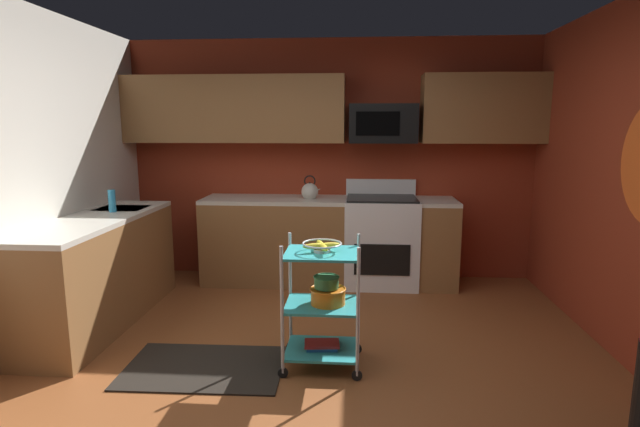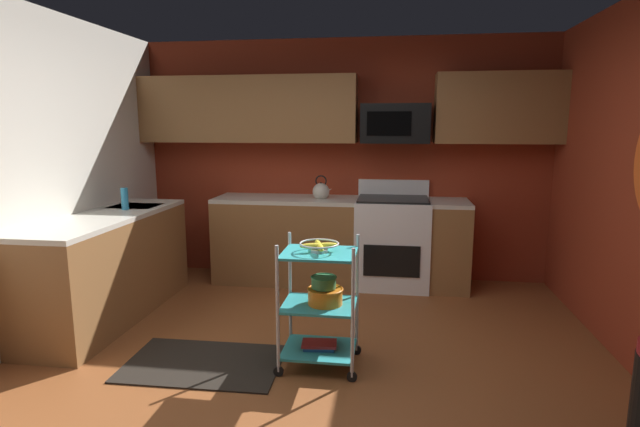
% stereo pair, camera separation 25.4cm
% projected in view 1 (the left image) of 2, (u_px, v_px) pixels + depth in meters
% --- Properties ---
extents(floor, '(4.40, 4.80, 0.04)m').
position_uv_depth(floor, '(310.00, 381.00, 3.34)').
color(floor, brown).
rests_on(floor, ground).
extents(wall_back, '(4.52, 0.06, 2.60)m').
position_uv_depth(wall_back, '(330.00, 160.00, 5.50)').
color(wall_back, maroon).
rests_on(wall_back, ground).
extents(counter_run, '(3.54, 2.51, 0.92)m').
position_uv_depth(counter_run, '(244.00, 251.00, 4.87)').
color(counter_run, brown).
rests_on(counter_run, ground).
extents(oven_range, '(0.76, 0.65, 1.10)m').
position_uv_depth(oven_range, '(381.00, 240.00, 5.28)').
color(oven_range, white).
rests_on(oven_range, ground).
extents(upper_cabinets, '(4.40, 0.33, 0.70)m').
position_uv_depth(upper_cabinets, '(318.00, 109.00, 5.22)').
color(upper_cabinets, brown).
extents(microwave, '(0.70, 0.39, 0.40)m').
position_uv_depth(microwave, '(383.00, 124.00, 5.17)').
color(microwave, black).
extents(rolling_cart, '(0.57, 0.43, 0.91)m').
position_uv_depth(rolling_cart, '(322.00, 304.00, 3.45)').
color(rolling_cart, silver).
rests_on(rolling_cart, ground).
extents(fruit_bowl, '(0.27, 0.27, 0.07)m').
position_uv_depth(fruit_bowl, '(322.00, 245.00, 3.38)').
color(fruit_bowl, silver).
rests_on(fruit_bowl, rolling_cart).
extents(mixing_bowl_large, '(0.25, 0.25, 0.11)m').
position_uv_depth(mixing_bowl_large, '(328.00, 295.00, 3.44)').
color(mixing_bowl_large, orange).
rests_on(mixing_bowl_large, rolling_cart).
extents(mixing_bowl_small, '(0.18, 0.18, 0.08)m').
position_uv_depth(mixing_bowl_small, '(326.00, 282.00, 3.43)').
color(mixing_bowl_small, '#387F4C').
rests_on(mixing_bowl_small, rolling_cart).
extents(book_stack, '(0.26, 0.17, 0.04)m').
position_uv_depth(book_stack, '(322.00, 345.00, 3.51)').
color(book_stack, '#1E4C8C').
rests_on(book_stack, rolling_cart).
extents(kettle, '(0.21, 0.18, 0.26)m').
position_uv_depth(kettle, '(310.00, 191.00, 5.24)').
color(kettle, beige).
rests_on(kettle, counter_run).
extents(dish_soap_bottle, '(0.06, 0.06, 0.20)m').
position_uv_depth(dish_soap_bottle, '(112.00, 201.00, 4.41)').
color(dish_soap_bottle, '#2D8CBF').
rests_on(dish_soap_bottle, counter_run).
extents(floor_rug, '(1.11, 0.72, 0.01)m').
position_uv_depth(floor_rug, '(205.00, 367.00, 3.49)').
color(floor_rug, black).
rests_on(floor_rug, ground).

